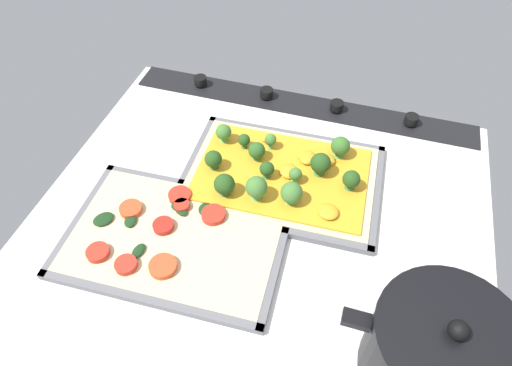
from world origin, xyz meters
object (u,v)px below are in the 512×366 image
at_px(broccoli_pizza, 281,173).
at_px(cooking_pot, 438,354).
at_px(baking_tray_back, 175,239).
at_px(veggie_pizza_back, 172,236).
at_px(baking_tray_front, 282,179).

bearing_deg(broccoli_pizza, cooking_pot, 134.48).
relative_size(broccoli_pizza, baking_tray_back, 0.93).
bearing_deg(broccoli_pizza, veggie_pizza_back, 51.84).
bearing_deg(cooking_pot, broccoli_pizza, -45.52).
xyz_separation_m(baking_tray_front, broccoli_pizza, (0.00, 0.00, 0.02)).
bearing_deg(baking_tray_back, broccoli_pizza, -126.95).
relative_size(baking_tray_front, baking_tray_back, 1.00).
distance_m(veggie_pizza_back, cooking_pot, 0.42).
height_order(baking_tray_front, cooking_pot, cooking_pot).
xyz_separation_m(veggie_pizza_back, cooking_pot, (-0.41, 0.10, 0.05)).
distance_m(broccoli_pizza, cooking_pot, 0.39).
bearing_deg(baking_tray_back, baking_tray_front, -126.76).
bearing_deg(baking_tray_front, cooking_pot, 134.17).
bearing_deg(broccoli_pizza, baking_tray_front, -108.53).
xyz_separation_m(broccoli_pizza, veggie_pizza_back, (0.14, 0.18, -0.01)).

